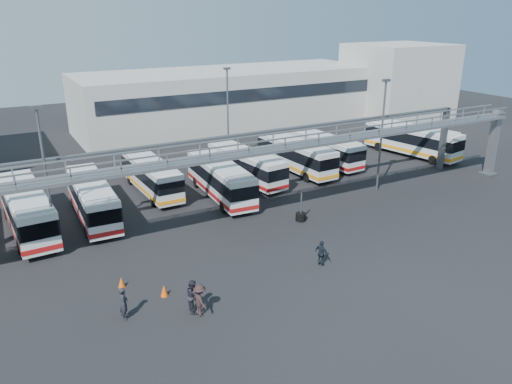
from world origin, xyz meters
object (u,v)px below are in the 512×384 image
bus_3 (151,175)px  bus_5 (246,164)px  bus_6 (296,154)px  bus_7 (324,148)px  light_pole_back (228,110)px  bus_2 (92,198)px  light_pole_mid (382,130)px  pedestrian_b (193,296)px  cone_left (121,282)px  tire_stack (301,216)px  cone_right (164,291)px  light_pole_left (46,174)px  bus_9 (412,139)px  bus_1 (27,208)px  pedestrian_d (321,253)px  pedestrian_a (124,303)px  pedestrian_c (200,300)px  bus_4 (220,178)px

bus_3 → bus_5: bus_5 is taller
bus_6 → bus_7: size_ratio=1.04×
light_pole_back → bus_6: 8.77m
bus_2 → light_pole_mid: bearing=-11.6°
bus_3 → bus_7: bearing=-1.9°
bus_3 → pedestrian_b: 20.15m
cone_left → bus_7: bearing=30.2°
light_pole_back → cone_left: size_ratio=14.94×
tire_stack → bus_6: bearing=58.7°
light_pole_mid → cone_right: (-23.38, -7.91, -5.37)m
light_pole_left → bus_9: 40.15m
bus_1 → pedestrian_d: (16.16, -14.99, -1.02)m
bus_3 → bus_5: bearing=-10.3°
pedestrian_b → bus_7: bearing=-41.9°
bus_2 → bus_3: size_ratio=1.05×
bus_1 → tire_stack: size_ratio=4.87×
light_pole_back → pedestrian_b: size_ratio=5.33×
pedestrian_a → pedestrian_c: bearing=-98.2°
bus_9 → cone_left: size_ratio=17.14×
bus_1 → bus_9: 40.78m
light_pole_mid → pedestrian_d: bearing=-144.6°
bus_7 → pedestrian_d: bearing=-130.3°
pedestrian_b → cone_right: (-0.92, 2.26, -0.60)m
bus_5 → pedestrian_c: size_ratio=5.64×
bus_6 → pedestrian_d: bearing=-121.2°
bus_7 → bus_3: bearing=175.8°
cone_left → light_pole_left: bearing=111.8°
bus_7 → pedestrian_d: size_ratio=6.01×
bus_4 → cone_left: (-11.82, -11.14, -1.48)m
bus_2 → cone_left: size_ratio=15.83×
light_pole_mid → cone_left: bearing=-167.3°
bus_3 → bus_6: (15.09, -0.92, 0.09)m
bus_5 → bus_6: bearing=-1.9°
pedestrian_c → cone_right: 3.11m
pedestrian_c → tire_stack: (12.13, 8.26, -0.55)m
pedestrian_a → cone_left: size_ratio=2.82×
bus_2 → bus_9: size_ratio=0.92×
light_pole_left → pedestrian_c: (5.71, -11.76, -4.79)m
light_pole_back → pedestrian_a: 30.45m
bus_2 → pedestrian_a: size_ratio=5.61×
bus_6 → bus_7: 4.22m
bus_6 → light_pole_mid: bearing=-71.3°
light_pole_back → pedestrian_b: light_pole_back is taller
light_pole_back → bus_9: bearing=-21.9°
bus_7 → bus_9: (10.72, -2.27, 0.17)m
bus_1 → pedestrian_d: 22.06m
light_pole_mid → pedestrian_a: size_ratio=5.30×
cone_left → cone_right: bearing=-48.5°
pedestrian_d → pedestrian_b: bearing=79.9°
bus_9 → cone_right: bearing=-166.9°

